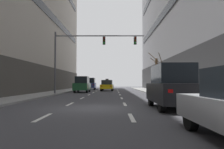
% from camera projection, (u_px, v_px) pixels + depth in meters
% --- Properties ---
extents(ground_plane, '(120.00, 120.00, 0.00)m').
position_uv_depth(ground_plane, '(94.00, 108.00, 11.03)').
color(ground_plane, '#424247').
extents(sidewalk_right, '(2.86, 80.00, 0.14)m').
position_uv_depth(sidewalk_right, '(220.00, 107.00, 10.99)').
color(sidewalk_right, gray).
rests_on(sidewalk_right, ground).
extents(lane_stripe_l1_s3, '(0.16, 2.00, 0.01)m').
position_uv_depth(lane_stripe_l1_s3, '(43.00, 117.00, 8.05)').
color(lane_stripe_l1_s3, silver).
rests_on(lane_stripe_l1_s3, ground).
extents(lane_stripe_l1_s4, '(0.16, 2.00, 0.01)m').
position_uv_depth(lane_stripe_l1_s4, '(70.00, 104.00, 13.05)').
color(lane_stripe_l1_s4, silver).
rests_on(lane_stripe_l1_s4, ground).
extents(lane_stripe_l1_s5, '(0.16, 2.00, 0.01)m').
position_uv_depth(lane_stripe_l1_s5, '(82.00, 98.00, 18.04)').
color(lane_stripe_l1_s5, silver).
rests_on(lane_stripe_l1_s5, ground).
extents(lane_stripe_l1_s6, '(0.16, 2.00, 0.01)m').
position_uv_depth(lane_stripe_l1_s6, '(89.00, 95.00, 23.04)').
color(lane_stripe_l1_s6, silver).
rests_on(lane_stripe_l1_s6, ground).
extents(lane_stripe_l1_s7, '(0.16, 2.00, 0.01)m').
position_uv_depth(lane_stripe_l1_s7, '(93.00, 93.00, 28.04)').
color(lane_stripe_l1_s7, silver).
rests_on(lane_stripe_l1_s7, ground).
extents(lane_stripe_l1_s8, '(0.16, 2.00, 0.01)m').
position_uv_depth(lane_stripe_l1_s8, '(96.00, 91.00, 33.03)').
color(lane_stripe_l1_s8, silver).
rests_on(lane_stripe_l1_s8, ground).
extents(lane_stripe_l1_s9, '(0.16, 2.00, 0.01)m').
position_uv_depth(lane_stripe_l1_s9, '(99.00, 90.00, 38.03)').
color(lane_stripe_l1_s9, silver).
rests_on(lane_stripe_l1_s9, ground).
extents(lane_stripe_l1_s10, '(0.16, 2.00, 0.01)m').
position_uv_depth(lane_stripe_l1_s10, '(100.00, 89.00, 43.02)').
color(lane_stripe_l1_s10, silver).
rests_on(lane_stripe_l1_s10, ground).
extents(lane_stripe_l2_s3, '(0.16, 2.00, 0.01)m').
position_uv_depth(lane_stripe_l2_s3, '(132.00, 117.00, 8.03)').
color(lane_stripe_l2_s3, silver).
rests_on(lane_stripe_l2_s3, ground).
extents(lane_stripe_l2_s4, '(0.16, 2.00, 0.01)m').
position_uv_depth(lane_stripe_l2_s4, '(125.00, 104.00, 13.02)').
color(lane_stripe_l2_s4, silver).
rests_on(lane_stripe_l2_s4, ground).
extents(lane_stripe_l2_s5, '(0.16, 2.00, 0.01)m').
position_uv_depth(lane_stripe_l2_s5, '(122.00, 98.00, 18.02)').
color(lane_stripe_l2_s5, silver).
rests_on(lane_stripe_l2_s5, ground).
extents(lane_stripe_l2_s6, '(0.16, 2.00, 0.01)m').
position_uv_depth(lane_stripe_l2_s6, '(120.00, 95.00, 23.01)').
color(lane_stripe_l2_s6, silver).
rests_on(lane_stripe_l2_s6, ground).
extents(lane_stripe_l2_s7, '(0.16, 2.00, 0.01)m').
position_uv_depth(lane_stripe_l2_s7, '(119.00, 93.00, 28.01)').
color(lane_stripe_l2_s7, silver).
rests_on(lane_stripe_l2_s7, ground).
extents(lane_stripe_l2_s8, '(0.16, 2.00, 0.01)m').
position_uv_depth(lane_stripe_l2_s8, '(118.00, 91.00, 33.01)').
color(lane_stripe_l2_s8, silver).
rests_on(lane_stripe_l2_s8, ground).
extents(lane_stripe_l2_s9, '(0.16, 2.00, 0.01)m').
position_uv_depth(lane_stripe_l2_s9, '(117.00, 90.00, 38.00)').
color(lane_stripe_l2_s9, silver).
rests_on(lane_stripe_l2_s9, ground).
extents(lane_stripe_l2_s10, '(0.16, 2.00, 0.01)m').
position_uv_depth(lane_stripe_l2_s10, '(117.00, 89.00, 43.00)').
color(lane_stripe_l2_s10, silver).
rests_on(lane_stripe_l2_s10, ground).
extents(car_driving_0, '(1.93, 4.46, 2.14)m').
position_uv_depth(car_driving_0, '(90.00, 84.00, 40.45)').
color(car_driving_0, black).
rests_on(car_driving_0, ground).
extents(taxi_driving_1, '(2.05, 4.55, 1.86)m').
position_uv_depth(taxi_driving_1, '(107.00, 86.00, 34.22)').
color(taxi_driving_1, black).
rests_on(taxi_driving_1, ground).
extents(car_driving_2, '(1.84, 4.33, 2.09)m').
position_uv_depth(car_driving_2, '(82.00, 84.00, 28.78)').
color(car_driving_2, black).
rests_on(car_driving_2, ground).
extents(car_parked_1, '(1.86, 4.46, 2.16)m').
position_uv_depth(car_parked_1, '(172.00, 87.00, 10.75)').
color(car_parked_1, black).
rests_on(car_parked_1, ground).
extents(traffic_signal_0, '(9.61, 0.35, 6.59)m').
position_uv_depth(traffic_signal_0, '(86.00, 49.00, 23.41)').
color(traffic_signal_0, '#4C4C51').
rests_on(traffic_signal_0, sidewalk_left).
extents(street_tree_0, '(1.86, 1.15, 4.69)m').
position_uv_depth(street_tree_0, '(157.00, 74.00, 25.76)').
color(street_tree_0, '#4C3823').
rests_on(street_tree_0, sidewalk_right).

